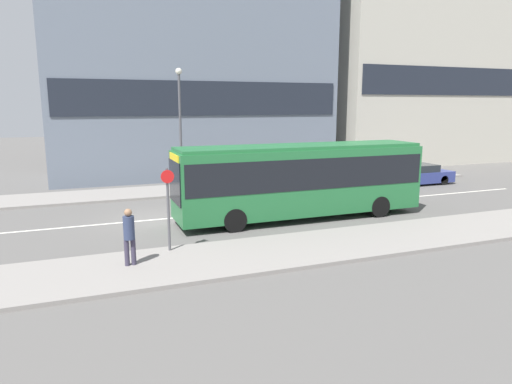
{
  "coord_description": "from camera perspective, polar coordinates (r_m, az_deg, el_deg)",
  "views": [
    {
      "loc": [
        -3.08,
        -19.92,
        5.02
      ],
      "look_at": [
        3.93,
        -1.74,
        1.28
      ],
      "focal_mm": 32.0,
      "sensor_mm": 36.0,
      "label": 1
    }
  ],
  "objects": [
    {
      "name": "sidewalk_far",
      "position": [
        26.81,
        -14.13,
        -0.11
      ],
      "size": [
        44.0,
        3.5,
        0.13
      ],
      "color": "gray",
      "rests_on": "ground_plane"
    },
    {
      "name": "parked_car_0",
      "position": [
        27.75,
        10.95,
        1.56
      ],
      "size": [
        4.63,
        1.9,
        1.3
      ],
      "color": "#4C5156",
      "rests_on": "ground_plane"
    },
    {
      "name": "apartment_block_right_tower",
      "position": [
        43.94,
        21.34,
        19.94
      ],
      "size": [
        18.51,
        6.2,
        24.96
      ],
      "color": "#B7B2A3",
      "rests_on": "ground_plane"
    },
    {
      "name": "apartment_block_left_tower",
      "position": [
        34.14,
        -7.98,
        18.9
      ],
      "size": [
        19.62,
        6.97,
        19.71
      ],
      "color": "slate",
      "rests_on": "ground_plane"
    },
    {
      "name": "pedestrian_near_stop",
      "position": [
        14.52,
        -15.57,
        -4.98
      ],
      "size": [
        0.35,
        0.34,
        1.79
      ],
      "rotation": [
        0.0,
        0.0,
        0.07
      ],
      "color": "#383347",
      "rests_on": "sidewalk_near"
    },
    {
      "name": "ground_plane",
      "position": [
        20.77,
        -11.96,
        -3.36
      ],
      "size": [
        120.0,
        120.0,
        0.0
      ],
      "primitive_type": "plane",
      "color": "#595654"
    },
    {
      "name": "parked_car_1",
      "position": [
        30.9,
        19.5,
        2.05
      ],
      "size": [
        4.5,
        1.8,
        1.28
      ],
      "color": "navy",
      "rests_on": "ground_plane"
    },
    {
      "name": "bus_stop_sign",
      "position": [
        15.53,
        -10.92,
        -1.39
      ],
      "size": [
        0.44,
        0.12,
        2.82
      ],
      "color": "#4C4C51",
      "rests_on": "sidewalk_near"
    },
    {
      "name": "street_lamp",
      "position": [
        26.01,
        -9.47,
        9.17
      ],
      "size": [
        0.36,
        0.36,
        6.85
      ],
      "color": "#4C4C51",
      "rests_on": "sidewalk_far"
    },
    {
      "name": "sidewalk_near",
      "position": [
        14.86,
        -8.02,
        -8.72
      ],
      "size": [
        44.0,
        3.5,
        0.13
      ],
      "color": "gray",
      "rests_on": "ground_plane"
    },
    {
      "name": "lane_centerline",
      "position": [
        20.77,
        -11.96,
        -3.34
      ],
      "size": [
        41.8,
        0.16,
        0.01
      ],
      "color": "silver",
      "rests_on": "ground_plane"
    },
    {
      "name": "city_bus",
      "position": [
        20.26,
        5.59,
        1.94
      ],
      "size": [
        11.19,
        2.46,
        3.29
      ],
      "rotation": [
        0.0,
        0.0,
        -0.01
      ],
      "color": "#236B38",
      "rests_on": "ground_plane"
    }
  ]
}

